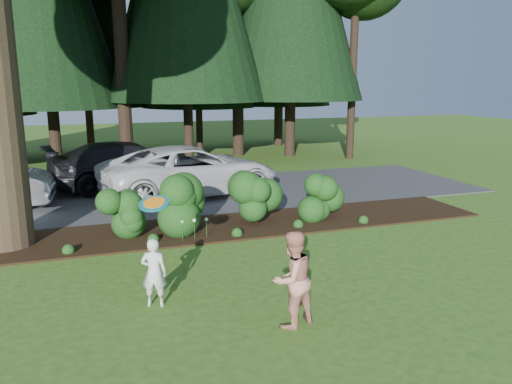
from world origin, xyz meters
The scene contains 10 objects.
ground centered at (0.00, 0.00, 0.00)m, with size 80.00×80.00×0.00m, color #345719.
mulch_bed centered at (0.00, 3.25, 0.03)m, with size 16.00×2.50×0.05m, color black.
driveway centered at (0.00, 7.50, 0.01)m, with size 22.00×6.00×0.03m, color #38383A.
shrub_row centered at (0.77, 3.14, 0.81)m, with size 6.53×1.60×1.61m.
lily_cluster centered at (-0.30, 2.40, 0.50)m, with size 0.69×0.09×0.57m.
car_white_suv centered at (0.64, 7.36, 0.88)m, with size 2.81×6.09×1.69m, color silver.
car_dark_suv centered at (-1.24, 9.35, 0.87)m, with size 2.34×5.77×1.67m, color black.
child centered at (-1.71, -0.94, 0.61)m, with size 0.45×0.29×1.22m, color silver.
adult centered at (0.25, -2.38, 0.78)m, with size 0.76×0.59×1.57m, color #D5421C.
frisbee centered at (-1.67, -1.04, 1.85)m, with size 0.53×0.50×0.23m.
Camera 1 is at (-2.66, -9.15, 3.81)m, focal length 35.00 mm.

